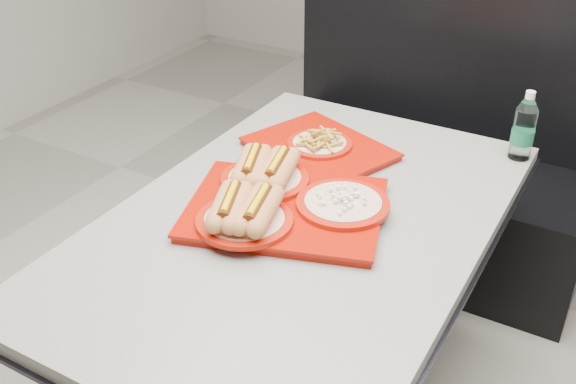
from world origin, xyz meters
The scene contains 5 objects.
diner_table centered at (0.00, 0.00, 0.58)m, with size 0.92×1.42×0.75m.
booth_bench centered at (0.00, 1.09, 0.40)m, with size 1.30×0.57×1.35m.
tray_near centered at (-0.06, -0.01, 0.79)m, with size 0.59×0.52×0.11m.
tray_far centered at (-0.12, 0.34, 0.77)m, with size 0.49×0.44×0.08m.
water_bottle centered at (0.41, 0.61, 0.84)m, with size 0.07×0.07×0.21m.
Camera 1 is at (0.69, -1.28, 1.70)m, focal length 42.00 mm.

